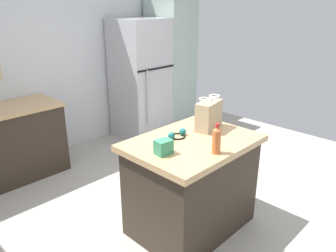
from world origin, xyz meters
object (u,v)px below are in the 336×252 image
tall_cabinet (171,65)px  ear_defenders (177,135)px  kitchen_island (191,184)px  refrigerator (140,80)px  shopping_bag (209,115)px  small_box (164,147)px  bottle (217,140)px

tall_cabinet → ear_defenders: tall_cabinet is taller
kitchen_island → refrigerator: bearing=59.5°
kitchen_island → refrigerator: size_ratio=0.63×
shopping_bag → ear_defenders: shopping_bag is taller
tall_cabinet → small_box: bearing=-137.1°
bottle → ear_defenders: bottle is taller
refrigerator → small_box: size_ratio=14.07×
ear_defenders → bottle: bearing=-93.7°
kitchen_island → shopping_bag: (0.30, 0.07, 0.58)m
tall_cabinet → ear_defenders: size_ratio=10.39×
tall_cabinet → bottle: tall_cabinet is taller
ear_defenders → small_box: bearing=-154.1°
kitchen_island → shopping_bag: size_ratio=3.55×
refrigerator → kitchen_island: bearing=-120.5°
refrigerator → ear_defenders: bearing=-123.3°
tall_cabinet → ear_defenders: (-1.95, -1.96, -0.13)m
tall_cabinet → small_box: tall_cabinet is taller
tall_cabinet → kitchen_island: bearing=-132.2°
refrigerator → small_box: (-1.61, -2.12, 0.05)m
refrigerator → bottle: size_ratio=7.23×
tall_cabinet → ear_defenders: 2.77m
refrigerator → ear_defenders: (-1.29, -1.96, 0.01)m
small_box → ear_defenders: 0.37m
kitchen_island → tall_cabinet: tall_cabinet is taller
refrigerator → bottle: (-1.31, -2.40, 0.10)m
bottle → ear_defenders: 0.45m
shopping_bag → ear_defenders: bearing=167.9°
tall_cabinet → shopping_bag: size_ratio=6.54×
kitchen_island → tall_cabinet: bearing=47.8°
tall_cabinet → small_box: (-2.28, -2.12, -0.09)m
tall_cabinet → refrigerator: bearing=-180.0°
tall_cabinet → bottle: bearing=-129.5°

